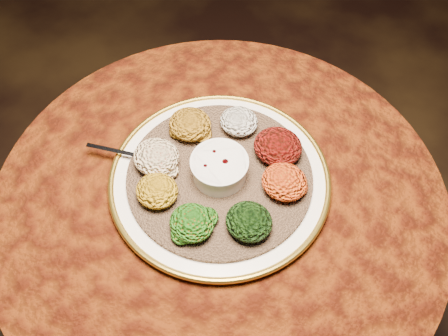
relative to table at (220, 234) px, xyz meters
The scene contains 13 objects.
table is the anchor object (origin of this frame).
platter 0.19m from the table, 128.75° to the left, with size 0.60×0.60×0.02m.
injera 0.21m from the table, 128.75° to the left, with size 0.39×0.39×0.01m, color brown.
stew_bowl 0.24m from the table, 128.75° to the left, with size 0.12×0.12×0.05m.
spoon 0.28m from the table, 164.86° to the right, with size 0.15×0.08×0.01m.
portion_ayib 0.28m from the table, 113.94° to the left, with size 0.09×0.08×0.04m, color silver.
portion_kitfo 0.28m from the table, 73.64° to the left, with size 0.10×0.10×0.05m, color black.
portion_tikil 0.27m from the table, 38.07° to the left, with size 0.09×0.09×0.05m, color #C87610.
portion_gomen 0.25m from the table, 19.31° to the right, with size 0.09×0.09×0.04m, color black.
portion_mixveg 0.25m from the table, 80.21° to the right, with size 0.09×0.08×0.04m, color #9A2B09.
portion_kik 0.26m from the table, 131.20° to the right, with size 0.09×0.08×0.04m, color #BC8510.
portion_timatim 0.27m from the table, 165.40° to the right, with size 0.10×0.09×0.05m, color maroon.
portion_shiro 0.28m from the table, 152.42° to the left, with size 0.10×0.09×0.05m, color #966312.
Camera 1 is at (0.35, -0.42, 1.63)m, focal length 40.00 mm.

